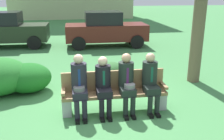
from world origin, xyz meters
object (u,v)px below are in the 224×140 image
object	(u,v)px
shrub_near_bench	(110,70)
parked_car_near	(6,30)
seated_man_centerright	(127,81)
seated_man_centerleft	(104,83)
seated_man_leftmost	(79,83)
seated_man_rightmost	(151,79)
parked_car_far	(106,29)
park_bench	(114,92)
shrub_far_lawn	(28,78)

from	to	relation	value
shrub_near_bench	parked_car_near	xyz separation A→B (m)	(-4.26, 5.37, 0.57)
seated_man_centerright	shrub_near_bench	world-z (taller)	seated_man_centerright
seated_man_centerleft	parked_car_near	bearing A→B (deg)	116.20
seated_man_leftmost	seated_man_rightmost	distance (m)	1.59
seated_man_leftmost	parked_car_far	xyz separation A→B (m)	(1.52, 7.07, 0.09)
park_bench	parked_car_far	bearing A→B (deg)	83.91
seated_man_leftmost	seated_man_centerright	bearing A→B (deg)	-0.11
seated_man_centerleft	parked_car_far	size ratio (longest dim) A/B	0.33
seated_man_centerleft	parked_car_near	distance (m)	8.51
seated_man_leftmost	parked_car_near	world-z (taller)	parked_car_near
parked_car_near	parked_car_far	xyz separation A→B (m)	(4.76, -0.57, 0.00)
seated_man_leftmost	shrub_far_lawn	size ratio (longest dim) A/B	1.09
shrub_far_lawn	seated_man_rightmost	bearing A→B (deg)	-28.52
park_bench	seated_man_centerright	bearing A→B (deg)	-27.23
shrub_near_bench	seated_man_centerleft	bearing A→B (deg)	-102.50
seated_man_centerleft	shrub_far_lawn	size ratio (longest dim) A/B	1.03
seated_man_centerright	shrub_far_lawn	xyz separation A→B (m)	(-2.38, 1.59, -0.35)
parked_car_near	seated_man_leftmost	bearing A→B (deg)	-67.03
park_bench	shrub_near_bench	size ratio (longest dim) A/B	2.78
seated_man_centerleft	seated_man_centerright	distance (m)	0.52
seated_man_rightmost	parked_car_far	distance (m)	7.07
seated_man_rightmost	shrub_near_bench	xyz separation A→B (m)	(-0.56, 2.26, -0.47)
seated_man_centerright	parked_car_far	xyz separation A→B (m)	(0.48, 7.07, 0.10)
park_bench	parked_car_near	bearing A→B (deg)	118.17
seated_man_leftmost	shrub_far_lawn	world-z (taller)	seated_man_leftmost
shrub_far_lawn	parked_car_near	bearing A→B (deg)	107.45
seated_man_leftmost	shrub_far_lawn	xyz separation A→B (m)	(-1.34, 1.59, -0.36)
shrub_near_bench	parked_car_near	size ratio (longest dim) A/B	0.22
park_bench	shrub_near_bench	distance (m)	2.16
seated_man_centerleft	park_bench	bearing A→B (deg)	26.55
shrub_near_bench	seated_man_rightmost	bearing A→B (deg)	-76.07
seated_man_leftmost	seated_man_centerright	size ratio (longest dim) A/B	1.02
seated_man_leftmost	shrub_near_bench	distance (m)	2.53
seated_man_rightmost	shrub_far_lawn	bearing A→B (deg)	151.48
seated_man_centerleft	seated_man_rightmost	size ratio (longest dim) A/B	0.97
park_bench	shrub_far_lawn	bearing A→B (deg)	145.45
shrub_far_lawn	parked_car_near	distance (m)	6.35
shrub_far_lawn	parked_car_far	bearing A→B (deg)	62.44
parked_car_far	seated_man_centerleft	bearing A→B (deg)	-98.07
parked_car_far	park_bench	bearing A→B (deg)	-96.09
seated_man_centerleft	shrub_near_bench	bearing A→B (deg)	77.50
seated_man_centerright	seated_man_rightmost	xyz separation A→B (m)	(0.54, 0.00, -0.00)
shrub_far_lawn	park_bench	bearing A→B (deg)	-34.55
seated_man_centerleft	seated_man_centerright	bearing A→B (deg)	-0.10
seated_man_rightmost	parked_car_near	xyz separation A→B (m)	(-4.82, 7.63, 0.10)
shrub_near_bench	seated_man_leftmost	bearing A→B (deg)	-114.31
seated_man_leftmost	parked_car_far	size ratio (longest dim) A/B	0.35
shrub_near_bench	shrub_far_lawn	bearing A→B (deg)	-164.00
seated_man_rightmost	parked_car_far	size ratio (longest dim) A/B	0.34
park_bench	seated_man_centerright	size ratio (longest dim) A/B	1.76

